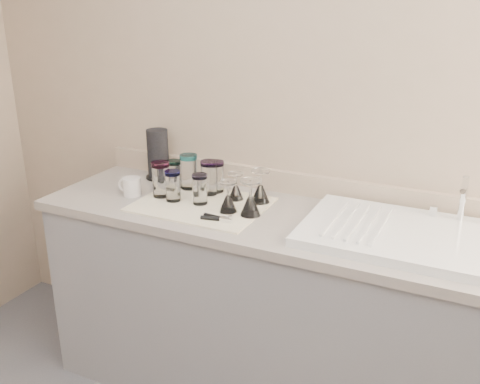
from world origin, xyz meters
The scene contains 18 objects.
room_envelope centered at (0.00, 0.00, 1.56)m, with size 3.54×3.50×2.52m.
counter_unit centered at (0.00, 1.20, 0.45)m, with size 2.06×0.62×0.90m.
sink_unit centered at (0.55, 1.20, 0.92)m, with size 0.82×0.50×0.22m.
dish_towel centered at (-0.34, 1.17, 0.90)m, with size 0.55×0.42×0.01m, color white.
tumbler_teal centered at (-0.55, 1.29, 0.98)m, with size 0.07×0.07×0.13m.
tumbler_cyan centered at (-0.49, 1.32, 0.99)m, with size 0.08×0.08×0.16m.
tumbler_purple centered at (-0.36, 1.29, 0.99)m, with size 0.08×0.08×0.16m.
tumbler_magenta centered at (-0.54, 1.18, 0.99)m, with size 0.08×0.08×0.16m.
tumbler_blue centered at (-0.47, 1.15, 0.98)m, with size 0.07×0.07×0.14m.
tumbler_lavender centered at (-0.34, 1.17, 0.98)m, with size 0.07×0.07×0.13m.
tumbler_extra centered at (-0.35, 1.34, 0.98)m, with size 0.07×0.07×0.14m.
goblet_back_left centered at (-0.23, 1.28, 0.95)m, with size 0.07×0.07×0.12m.
goblet_back_right centered at (-0.11, 1.30, 0.96)m, with size 0.08×0.08×0.14m.
goblet_front_left centered at (-0.19, 1.14, 0.95)m, with size 0.07×0.07×0.13m.
goblet_front_right centered at (-0.09, 1.15, 0.96)m, with size 0.08×0.08×0.15m.
can_opener centered at (-0.19, 1.04, 0.92)m, with size 0.13×0.05×0.02m.
white_mug centered at (-0.68, 1.14, 0.94)m, with size 0.12×0.09×0.08m.
paper_towel_roll centered at (-0.71, 1.40, 1.02)m, with size 0.13×0.13×0.25m.
Camera 1 is at (0.75, -0.69, 1.76)m, focal length 40.00 mm.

